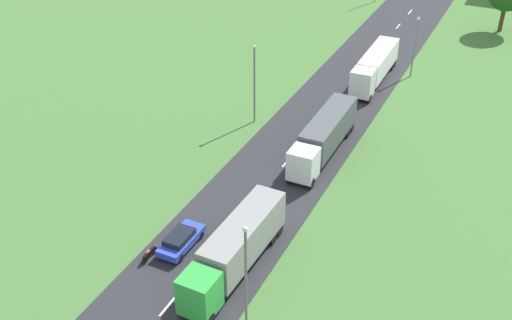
{
  "coord_description": "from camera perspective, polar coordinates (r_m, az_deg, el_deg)",
  "views": [
    {
      "loc": [
        19.18,
        -16.94,
        31.67
      ],
      "look_at": [
        -1.72,
        26.8,
        1.59
      ],
      "focal_mm": 43.92,
      "sensor_mm": 36.0,
      "label": 1
    }
  ],
  "objects": [
    {
      "name": "lamppost_third",
      "position": [
        78.02,
        14.28,
        10.23
      ],
      "size": [
        0.36,
        0.36,
        7.48
      ],
      "color": "slate",
      "rests_on": "ground"
    },
    {
      "name": "road",
      "position": [
        55.56,
        0.58,
        -2.9
      ],
      "size": [
        10.0,
        140.0,
        0.06
      ],
      "primitive_type": "cube",
      "color": "#2B2B30",
      "rests_on": "ground"
    },
    {
      "name": "motorcycle_courier",
      "position": [
        48.75,
        -9.72,
        -8.42
      ],
      "size": [
        0.28,
        1.94,
        0.91
      ],
      "color": "black",
      "rests_on": "road"
    },
    {
      "name": "lamppost_second",
      "position": [
        64.68,
        -0.15,
        7.27
      ],
      "size": [
        0.36,
        0.36,
        8.63
      ],
      "color": "slate",
      "rests_on": "ground"
    },
    {
      "name": "lamppost_lead",
      "position": [
        39.95,
        -0.93,
        -10.45
      ],
      "size": [
        0.36,
        0.36,
        8.64
      ],
      "color": "slate",
      "rests_on": "ground"
    },
    {
      "name": "truck_third",
      "position": [
        76.27,
        10.79,
        8.44
      ],
      "size": [
        2.61,
        12.59,
        3.5
      ],
      "color": "white",
      "rests_on": "road"
    },
    {
      "name": "truck_lead",
      "position": [
        46.09,
        -1.85,
        -7.95
      ],
      "size": [
        2.81,
        12.25,
        3.74
      ],
      "color": "green",
      "rests_on": "road"
    },
    {
      "name": "car_second",
      "position": [
        49.31,
        -6.86,
        -7.22
      ],
      "size": [
        1.91,
        4.52,
        1.38
      ],
      "color": "blue",
      "rests_on": "road"
    },
    {
      "name": "lane_marking_centre",
      "position": [
        52.13,
        -1.61,
        -5.51
      ],
      "size": [
        0.16,
        119.6,
        0.01
      ],
      "color": "white",
      "rests_on": "road"
    },
    {
      "name": "truck_second",
      "position": [
        60.25,
        6.23,
        2.28
      ],
      "size": [
        2.53,
        12.82,
        3.64
      ],
      "color": "white",
      "rests_on": "road"
    }
  ]
}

